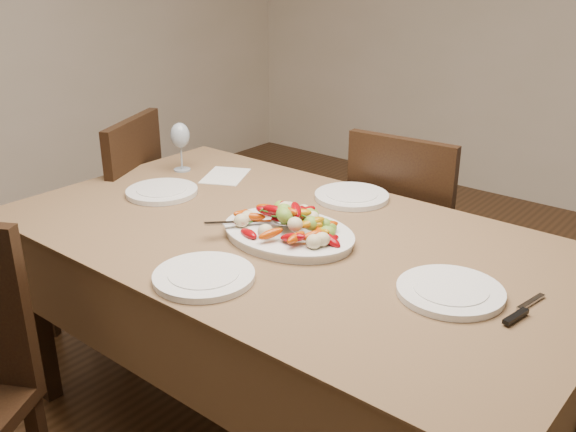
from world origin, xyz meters
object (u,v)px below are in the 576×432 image
(dining_table, at_px, (288,340))
(plate_left, at_px, (162,192))
(chair_left, at_px, (101,224))
(serving_platter, at_px, (288,235))
(plate_far, at_px, (352,196))
(plate_right, at_px, (450,292))
(chair_far, at_px, (415,241))
(plate_near, at_px, (204,277))
(wine_glass, at_px, (181,146))

(dining_table, distance_m, plate_left, 0.70)
(chair_left, bearing_deg, serving_platter, 60.80)
(serving_platter, height_order, plate_far, serving_platter)
(plate_right, xyz_separation_m, plate_far, (-0.58, 0.42, 0.00))
(chair_far, relative_size, plate_far, 3.65)
(plate_left, height_order, plate_far, same)
(serving_platter, xyz_separation_m, plate_near, (-0.00, -0.35, -0.00))
(plate_right, height_order, wine_glass, wine_glass)
(serving_platter, xyz_separation_m, plate_far, (-0.04, 0.41, -0.00))
(chair_left, height_order, plate_far, chair_left)
(chair_far, distance_m, wine_glass, 1.02)
(chair_left, xyz_separation_m, plate_far, (1.08, 0.32, 0.29))
(serving_platter, height_order, wine_glass, wine_glass)
(chair_far, bearing_deg, plate_far, 76.54)
(serving_platter, distance_m, plate_far, 0.41)
(plate_far, bearing_deg, serving_platter, -84.00)
(plate_right, xyz_separation_m, wine_glass, (-1.29, 0.26, 0.09))
(chair_far, distance_m, plate_right, 1.00)
(dining_table, distance_m, plate_right, 0.68)
(chair_far, xyz_separation_m, plate_left, (-0.62, -0.78, 0.29))
(serving_platter, distance_m, plate_left, 0.60)
(dining_table, relative_size, plate_right, 6.79)
(plate_far, xyz_separation_m, plate_near, (0.04, -0.75, 0.00))
(chair_left, distance_m, serving_platter, 1.16)
(serving_platter, height_order, plate_near, serving_platter)
(chair_left, distance_m, plate_near, 1.23)
(chair_far, bearing_deg, plate_right, 118.25)
(chair_far, relative_size, plate_near, 3.51)
(plate_left, relative_size, plate_right, 0.94)
(dining_table, relative_size, plate_far, 7.07)
(chair_left, bearing_deg, plate_near, 44.01)
(chair_far, distance_m, plate_far, 0.49)
(serving_platter, bearing_deg, chair_left, 175.53)
(wine_glass, bearing_deg, chair_left, -157.05)
(chair_left, relative_size, plate_right, 3.51)
(chair_left, xyz_separation_m, plate_right, (1.66, -0.10, 0.29))
(plate_far, bearing_deg, plate_near, -87.11)
(chair_left, relative_size, wine_glass, 4.64)
(chair_far, height_order, plate_far, chair_far)
(plate_far, distance_m, plate_near, 0.75)
(plate_right, bearing_deg, plate_near, -148.14)
(plate_far, bearing_deg, plate_left, -144.80)
(chair_left, height_order, plate_near, chair_left)
(chair_far, height_order, plate_left, chair_far)
(chair_far, bearing_deg, wine_glass, 31.17)
(chair_left, bearing_deg, plate_left, 57.24)
(plate_near, bearing_deg, plate_right, 31.86)
(chair_left, bearing_deg, plate_far, 81.68)
(plate_near, bearing_deg, chair_left, 158.74)
(dining_table, bearing_deg, plate_near, -87.82)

